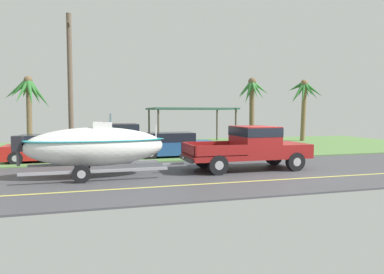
% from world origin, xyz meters
% --- Properties ---
extents(ground, '(36.00, 22.00, 0.11)m').
position_xyz_m(ground, '(0.00, 8.38, -0.01)').
color(ground, '#424247').
extents(pickup_truck_towing, '(5.56, 2.15, 1.89)m').
position_xyz_m(pickup_truck_towing, '(-0.66, 0.70, 1.05)').
color(pickup_truck_towing, maroon).
rests_on(pickup_truck_towing, ground).
extents(boat_on_trailer, '(6.41, 2.40, 2.45)m').
position_xyz_m(boat_on_trailer, '(-7.35, 0.70, 1.19)').
color(boat_on_trailer, gray).
rests_on(boat_on_trailer, ground).
extents(parked_pickup_background, '(5.52, 2.16, 1.83)m').
position_xyz_m(parked_pickup_background, '(-5.70, 7.53, 1.02)').
color(parked_pickup_background, black).
rests_on(parked_pickup_background, ground).
extents(parked_sedan_near, '(4.34, 1.82, 1.38)m').
position_xyz_m(parked_sedan_near, '(-3.07, 5.75, 0.67)').
color(parked_sedan_near, '#234C89').
rests_on(parked_sedan_near, ground).
extents(parked_sedan_far, '(4.31, 1.88, 1.38)m').
position_xyz_m(parked_sedan_far, '(-9.52, 5.71, 0.67)').
color(parked_sedan_far, '#B21E19').
rests_on(parked_sedan_far, ground).
extents(carport_awning, '(6.53, 4.66, 2.86)m').
position_xyz_m(carport_awning, '(0.24, 13.90, 2.72)').
color(carport_awning, '#4C4238').
rests_on(carport_awning, ground).
extents(palm_tree_near_left, '(3.04, 3.12, 4.84)m').
position_xyz_m(palm_tree_near_left, '(-11.25, 11.54, 3.63)').
color(palm_tree_near_left, brown).
rests_on(palm_tree_near_left, ground).
extents(palm_tree_near_right, '(2.71, 3.19, 5.17)m').
position_xyz_m(palm_tree_near_right, '(4.53, 11.73, 3.81)').
color(palm_tree_near_right, brown).
rests_on(palm_tree_near_right, ground).
extents(palm_tree_mid, '(3.01, 2.72, 5.30)m').
position_xyz_m(palm_tree_mid, '(10.04, 13.10, 3.93)').
color(palm_tree_mid, brown).
rests_on(palm_tree_mid, ground).
extents(utility_pole, '(0.24, 1.80, 7.29)m').
position_xyz_m(utility_pole, '(-8.42, 5.12, 3.80)').
color(utility_pole, brown).
rests_on(utility_pole, ground).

